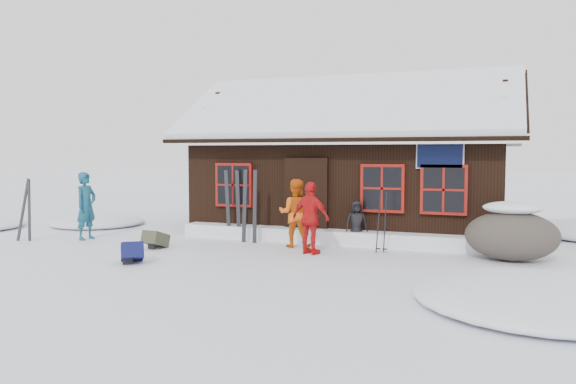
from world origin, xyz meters
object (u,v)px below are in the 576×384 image
at_px(boulder, 512,234).
at_px(skier_orange_right, 311,218).
at_px(ski_pair_left, 26,211).
at_px(skier_teal, 86,206).
at_px(backpack_blue, 132,255).
at_px(backpack_olive, 156,242).
at_px(ski_poles, 382,223).
at_px(skier_orange_left, 295,213).
at_px(skier_crouched, 356,223).

bearing_deg(boulder, skier_orange_right, -168.86).
bearing_deg(ski_pair_left, skier_teal, 46.77).
distance_m(backpack_blue, backpack_olive, 1.72).
bearing_deg(ski_poles, backpack_olive, -164.80).
xyz_separation_m(boulder, backpack_olive, (-7.59, -1.38, -0.40)).
xyz_separation_m(skier_teal, ski_poles, (7.33, 0.84, -0.20)).
height_order(boulder, ski_poles, ski_poles).
bearing_deg(skier_orange_left, backpack_olive, 11.00).
bearing_deg(skier_orange_right, skier_teal, 17.25).
height_order(ski_pair_left, backpack_blue, ski_pair_left).
relative_size(skier_orange_left, backpack_blue, 2.80).
bearing_deg(ski_poles, skier_crouched, 135.18).
height_order(skier_teal, skier_crouched, skier_teal).
bearing_deg(backpack_olive, ski_pair_left, -172.06).
bearing_deg(backpack_olive, boulder, 13.70).
xyz_separation_m(skier_orange_left, backpack_olive, (-2.91, -1.33, -0.65)).
xyz_separation_m(ski_pair_left, backpack_blue, (4.13, -1.34, -0.61)).
xyz_separation_m(skier_teal, backpack_blue, (2.96, -2.13, -0.70)).
distance_m(ski_pair_left, backpack_blue, 4.38).
distance_m(skier_orange_left, backpack_olive, 3.27).
height_order(skier_orange_right, ski_pair_left, same).
relative_size(skier_orange_right, ski_pair_left, 0.97).
xyz_separation_m(skier_teal, backpack_olive, (2.40, -0.51, -0.71)).
bearing_deg(ski_poles, skier_orange_right, -151.21).
relative_size(skier_teal, boulder, 0.93).
xyz_separation_m(ski_pair_left, backpack_olive, (3.56, 0.28, -0.62)).
bearing_deg(backpack_blue, boulder, -15.91).
height_order(skier_crouched, ski_pair_left, ski_pair_left).
distance_m(ski_pair_left, ski_poles, 8.65).
distance_m(skier_orange_left, ski_pair_left, 6.67).
bearing_deg(skier_orange_right, skier_orange_left, -33.04).
relative_size(ski_poles, backpack_blue, 2.45).
bearing_deg(skier_crouched, skier_orange_left, -172.36).
height_order(skier_orange_left, backpack_blue, skier_orange_left).
xyz_separation_m(skier_crouched, boulder, (3.40, -0.71, 0.01)).
bearing_deg(backpack_olive, backpack_blue, -67.40).
distance_m(skier_orange_right, boulder, 4.12).
bearing_deg(boulder, backpack_olive, -169.72).
relative_size(skier_orange_left, boulder, 0.86).
xyz_separation_m(boulder, ski_poles, (-2.65, -0.04, 0.11)).
bearing_deg(ski_pair_left, ski_poles, 23.50).
bearing_deg(backpack_olive, skier_crouched, 29.96).
bearing_deg(boulder, ski_poles, -179.23).
height_order(skier_teal, backpack_olive, skier_teal).
xyz_separation_m(backpack_blue, backpack_olive, (-0.57, 1.62, -0.01)).
bearing_deg(skier_orange_left, skier_teal, -4.75).
distance_m(skier_crouched, boulder, 3.48).
xyz_separation_m(skier_teal, boulder, (9.98, 0.87, -0.31)).
relative_size(boulder, backpack_olive, 3.42).
bearing_deg(ski_pair_left, backpack_olive, 17.22).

